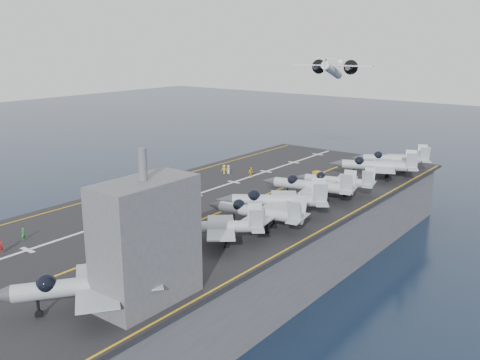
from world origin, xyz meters
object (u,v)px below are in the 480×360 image
Objects in this scene: fighter_jet_0 at (87,284)px; transport_plane at (332,70)px; tow_cart_a at (153,236)px; island_superstructure at (146,227)px.

transport_plane reaches higher than fighter_jet_0.
fighter_jet_0 is 18.15m from tow_cart_a.
island_superstructure reaches higher than fighter_jet_0.
island_superstructure is 97.16m from transport_plane.
island_superstructure is at bearing -45.21° from tow_cart_a.
transport_plane reaches higher than tow_cart_a.
fighter_jet_0 is (-3.02, -4.77, -4.79)m from island_superstructure.
tow_cart_a is 0.11× the size of transport_plane.
tow_cart_a is 84.39m from transport_plane.
island_superstructure is at bearing 57.68° from fighter_jet_0.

